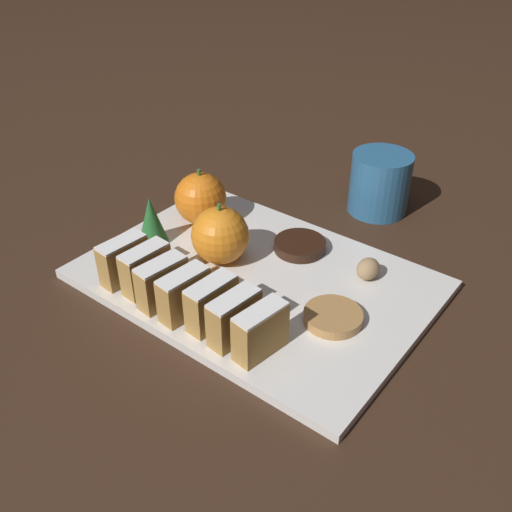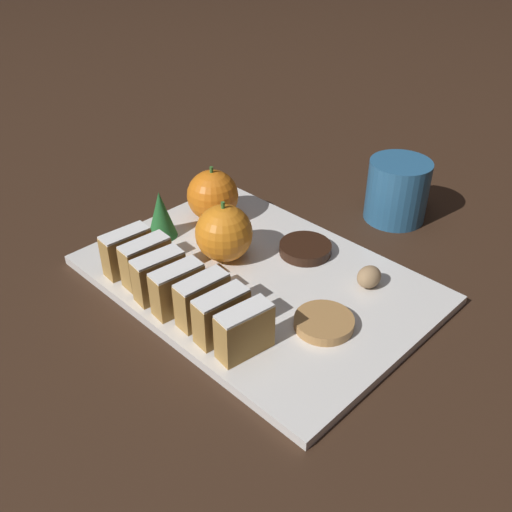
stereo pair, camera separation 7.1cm
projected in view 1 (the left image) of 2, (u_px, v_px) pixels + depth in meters
ground_plane at (256, 283)px, 0.73m from camera, size 6.00×6.00×0.00m
serving_platter at (256, 279)px, 0.73m from camera, size 0.30×0.42×0.01m
stollen_slice_front at (260, 331)px, 0.60m from camera, size 0.06×0.03×0.06m
stollen_slice_second at (234, 318)px, 0.61m from camera, size 0.06×0.03×0.06m
stollen_slice_third at (212, 303)px, 0.63m from camera, size 0.06×0.03×0.06m
stollen_slice_fourth at (184, 294)px, 0.65m from camera, size 0.06×0.03×0.06m
stollen_slice_fifth at (162, 283)px, 0.67m from camera, size 0.06×0.03×0.06m
stollen_slice_sixth at (146, 269)px, 0.69m from camera, size 0.06×0.03×0.06m
stollen_slice_back at (124, 260)px, 0.70m from camera, size 0.06×0.03×0.06m
orange_near at (218, 236)px, 0.73m from camera, size 0.08×0.08×0.08m
orange_far at (200, 198)px, 0.82m from camera, size 0.07×0.07×0.08m
walnut at (368, 269)px, 0.71m from camera, size 0.03×0.03×0.03m
chocolate_cookie at (300, 245)px, 0.77m from camera, size 0.07×0.07×0.01m
gingerbread_cookie at (333, 317)px, 0.65m from camera, size 0.07×0.07×0.01m
evergreen_sprig at (151, 221)px, 0.77m from camera, size 0.04×0.04×0.07m
coffee_mug at (380, 183)px, 0.86m from camera, size 0.12×0.09×0.09m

